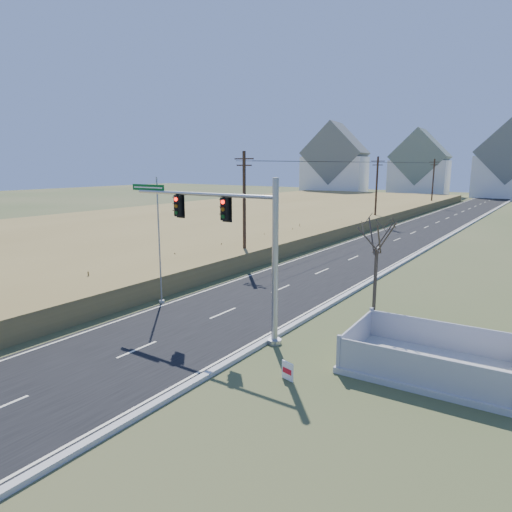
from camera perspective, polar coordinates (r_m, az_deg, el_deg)
The scene contains 15 objects.
ground at distance 22.17m, azimuth -10.68°, elevation -9.89°, with size 260.00×260.00×0.00m, color #3B4C25.
road at distance 66.60m, azimuth 21.36°, elevation 3.75°, with size 8.00×180.00×0.06m, color black.
curb at distance 65.80m, azimuth 24.88°, elevation 3.44°, with size 0.30×180.00×0.18m, color #B2AFA8.
reed_marsh at distance 67.26m, azimuth -1.06°, elevation 5.13°, with size 38.00×110.00×1.30m, color olive.
utility_pole_near at distance 36.50m, azimuth -1.47°, elevation 6.21°, with size 1.80×0.26×9.00m.
utility_pole_mid at distance 63.24m, azimuth 14.82°, elevation 8.02°, with size 1.80×0.26×9.00m.
utility_pole_far at distance 92.01m, azimuth 21.25°, elevation 8.57°, with size 1.80×0.26×9.00m.
condo_nw at distance 126.04m, azimuth 9.83°, elevation 11.09°, with size 17.69×13.38×19.05m.
condo_nnw at distance 126.77m, azimuth 19.74°, elevation 10.25°, with size 14.93×11.17×17.03m.
condo_n at distance 127.10m, azimuth 29.09°, elevation 9.81°, with size 15.27×10.20×18.54m.
traffic_signal_mast at distance 20.82m, azimuth -1.97°, elevation 1.90°, with size 9.34×0.64×7.43m.
fence_enclosure at distance 19.57m, azimuth 20.84°, elevation -12.52°, with size 6.50×4.60×1.44m.
open_sign at distance 17.64m, azimuth 3.96°, elevation -14.14°, with size 0.56×0.20×0.71m.
flagpole at distance 26.78m, azimuth -11.95°, elevation 0.25°, with size 0.33×0.33×7.29m.
bare_tree at distance 22.98m, azimuth 14.97°, elevation 2.80°, with size 2.20×2.20×5.82m.
Camera 1 is at (14.80, -14.45, 7.96)m, focal length 32.00 mm.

